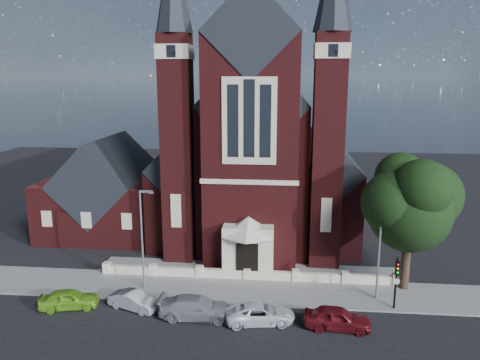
# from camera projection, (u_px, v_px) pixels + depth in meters

# --- Properties ---
(ground) EXTENTS (120.00, 120.00, 0.00)m
(ground) POSITION_uv_depth(u_px,v_px,m) (254.00, 244.00, 47.05)
(ground) COLOR black
(ground) RESTS_ON ground
(pavement_strip) EXTENTS (60.00, 5.00, 0.12)m
(pavement_strip) POSITION_uv_depth(u_px,v_px,m) (245.00, 291.00, 36.86)
(pavement_strip) COLOR gray
(pavement_strip) RESTS_ON ground
(forecourt_paving) EXTENTS (26.00, 3.00, 0.14)m
(forecourt_paving) POSITION_uv_depth(u_px,v_px,m) (249.00, 270.00, 40.74)
(forecourt_paving) COLOR gray
(forecourt_paving) RESTS_ON ground
(forecourt_wall) EXTENTS (24.00, 0.40, 0.90)m
(forecourt_wall) POSITION_uv_depth(u_px,v_px,m) (247.00, 280.00, 38.80)
(forecourt_wall) COLOR beige
(forecourt_wall) RESTS_ON ground
(church) EXTENTS (20.01, 34.90, 29.20)m
(church) POSITION_uv_depth(u_px,v_px,m) (259.00, 151.00, 52.98)
(church) COLOR #501516
(church) RESTS_ON ground
(parish_hall) EXTENTS (12.00, 12.20, 10.24)m
(parish_hall) POSITION_uv_depth(u_px,v_px,m) (109.00, 194.00, 50.63)
(parish_hall) COLOR #501516
(parish_hall) RESTS_ON ground
(street_tree) EXTENTS (6.40, 6.60, 10.70)m
(street_tree) POSITION_uv_depth(u_px,v_px,m) (413.00, 206.00, 35.30)
(street_tree) COLOR black
(street_tree) RESTS_ON ground
(street_lamp_left) EXTENTS (1.16, 0.22, 8.09)m
(street_lamp_left) POSITION_uv_depth(u_px,v_px,m) (143.00, 234.00, 36.13)
(street_lamp_left) COLOR gray
(street_lamp_left) RESTS_ON ground
(street_lamp_right) EXTENTS (1.16, 0.22, 8.09)m
(street_lamp_right) POSITION_uv_depth(u_px,v_px,m) (381.00, 242.00, 34.40)
(street_lamp_right) COLOR gray
(street_lamp_right) RESTS_ON ground
(traffic_signal) EXTENTS (0.28, 0.42, 4.00)m
(traffic_signal) POSITION_uv_depth(u_px,v_px,m) (396.00, 277.00, 33.22)
(traffic_signal) COLOR black
(traffic_signal) RESTS_ON ground
(car_lime_van) EXTENTS (4.48, 2.65, 1.43)m
(car_lime_van) POSITION_uv_depth(u_px,v_px,m) (69.00, 299.00, 33.94)
(car_lime_van) COLOR #72B824
(car_lime_van) RESTS_ON ground
(car_silver_a) EXTENTS (4.06, 2.55, 1.26)m
(car_silver_a) POSITION_uv_depth(u_px,v_px,m) (134.00, 301.00, 33.85)
(car_silver_a) COLOR #A2A5A9
(car_silver_a) RESTS_ON ground
(car_silver_b) EXTENTS (5.29, 2.18, 1.53)m
(car_silver_b) POSITION_uv_depth(u_px,v_px,m) (196.00, 308.00, 32.57)
(car_silver_b) COLOR gray
(car_silver_b) RESTS_ON ground
(car_white_suv) EXTENTS (5.07, 2.97, 1.32)m
(car_white_suv) POSITION_uv_depth(u_px,v_px,m) (260.00, 313.00, 32.00)
(car_white_suv) COLOR white
(car_white_suv) RESTS_ON ground
(car_dark_red) EXTENTS (4.57, 2.10, 1.52)m
(car_dark_red) POSITION_uv_depth(u_px,v_px,m) (338.00, 318.00, 31.17)
(car_dark_red) COLOR maroon
(car_dark_red) RESTS_ON ground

